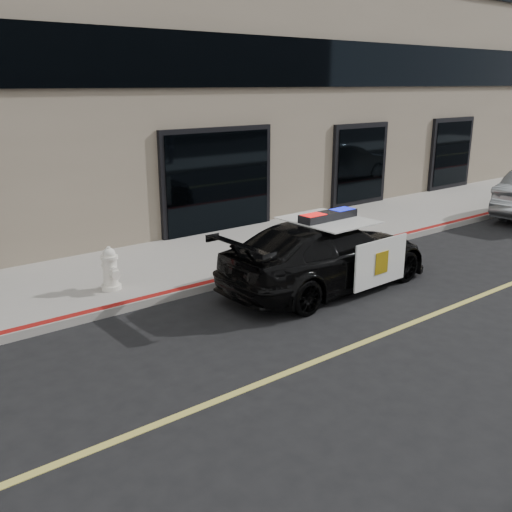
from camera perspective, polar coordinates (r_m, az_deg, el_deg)
ground at (r=11.59m, az=20.59°, el=-4.18°), size 120.00×120.00×0.00m
sidewalk_n at (r=14.79m, az=3.22°, el=1.67°), size 60.00×3.50×0.15m
building_n at (r=18.65m, az=-8.05°, el=23.05°), size 60.00×7.00×12.00m
police_car at (r=11.44m, az=7.10°, el=0.23°), size 2.29×4.84×1.55m
fire_hydrant at (r=11.22m, az=-14.36°, el=-1.33°), size 0.38×0.53×0.84m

